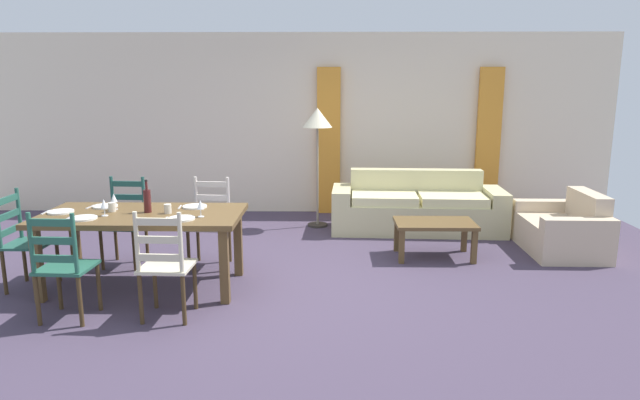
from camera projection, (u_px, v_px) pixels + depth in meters
The scene contains 30 objects.
ground_plane at pixel (276, 286), 5.52m from camera, with size 9.60×9.60×0.02m, color #43384C.
wall_far at pixel (295, 124), 8.47m from camera, with size 9.60×0.16×2.70m, color beige.
curtain_panel_left at pixel (329, 142), 8.37m from camera, with size 0.35×0.08×2.20m, color orange.
curtain_panel_right at pixel (488, 142), 8.33m from camera, with size 0.35×0.08×2.20m, color orange.
dining_table at pixel (142, 222), 5.31m from camera, with size 1.90×0.96×0.75m.
dining_chair_near_left at pixel (63, 266), 4.60m from camera, with size 0.44×0.42×0.96m.
dining_chair_near_right at pixel (165, 265), 4.63m from camera, with size 0.44×0.42×0.96m.
dining_chair_far_left at pixel (125, 222), 6.07m from camera, with size 0.45×0.43×0.96m.
dining_chair_far_right at pixel (210, 222), 6.04m from camera, with size 0.45×0.43×0.96m.
dining_chair_head_west at pixel (24, 241), 5.34m from camera, with size 0.40×0.42×0.96m.
dinner_plate_near_left at pixel (84, 218), 5.06m from camera, with size 0.24×0.24×0.02m, color white.
fork_near_left at pixel (67, 219), 5.06m from camera, with size 0.02×0.17×0.01m, color silver.
dinner_plate_near_right at pixel (182, 219), 5.04m from camera, with size 0.24×0.24×0.02m, color white.
fork_near_right at pixel (165, 219), 5.04m from camera, with size 0.02×0.17×0.01m, color silver.
dinner_plate_far_left at pixel (105, 206), 5.54m from camera, with size 0.24×0.24×0.02m, color white.
fork_far_left at pixel (90, 207), 5.55m from camera, with size 0.02×0.17×0.01m, color silver.
dinner_plate_far_right at pixel (195, 207), 5.53m from camera, with size 0.24×0.24×0.02m, color white.
fork_far_right at pixel (180, 207), 5.53m from camera, with size 0.02×0.17×0.01m, color silver.
dinner_plate_head_west at pixel (61, 212), 5.31m from camera, with size 0.24×0.24×0.02m, color white.
fork_head_west at pixel (45, 212), 5.31m from camera, with size 0.02×0.17×0.01m, color silver.
wine_bottle at pixel (147, 200), 5.30m from camera, with size 0.07×0.07×0.32m.
wine_glass_near_left at pixel (104, 204), 5.15m from camera, with size 0.06×0.06×0.16m.
wine_glass_near_right at pixel (200, 205), 5.11m from camera, with size 0.06×0.06×0.16m.
wine_glass_far_left at pixel (114, 199), 5.41m from camera, with size 0.06×0.06×0.16m.
coffee_cup_primary at pixel (168, 209), 5.27m from camera, with size 0.07×0.07×0.09m, color beige.
coffee_cup_secondary at pixel (112, 207), 5.34m from camera, with size 0.07×0.07×0.09m, color beige.
couch at pixel (417, 209), 7.53m from camera, with size 2.31×0.90×0.80m.
coffee_table at pixel (435, 227), 6.33m from camera, with size 0.90×0.56×0.42m.
armchair_upholstered at pixel (566, 231), 6.56m from camera, with size 0.82×1.17×0.72m.
standing_lamp at pixel (317, 125), 7.50m from camera, with size 0.40×0.40×1.64m.
Camera 1 is at (0.53, -5.22, 1.96)m, focal length 31.15 mm.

